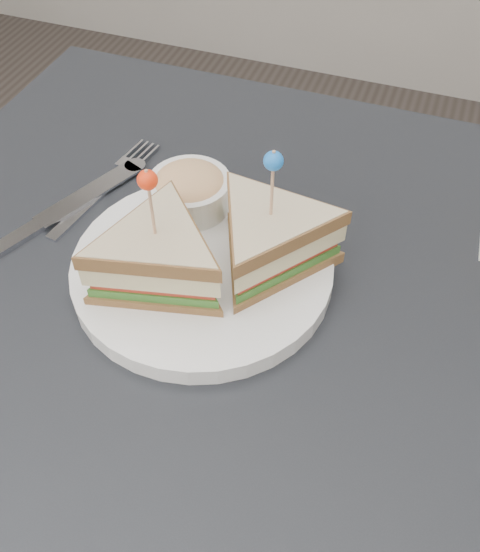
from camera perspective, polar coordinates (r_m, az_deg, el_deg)
name	(u,v)px	position (r m, az deg, el deg)	size (l,w,h in m)	color
table	(228,362)	(0.64, -1.16, -7.99)	(0.80, 0.80, 0.75)	black
plate_meal	(209,246)	(0.58, -2.89, 2.78)	(0.32, 0.32, 0.15)	white
cutlery_fork	(110,183)	(0.72, -12.00, 8.44)	(0.05, 0.19, 0.01)	silver
cutlery_knife	(48,219)	(0.69, -17.38, 5.06)	(0.11, 0.24, 0.01)	#B4B6BF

